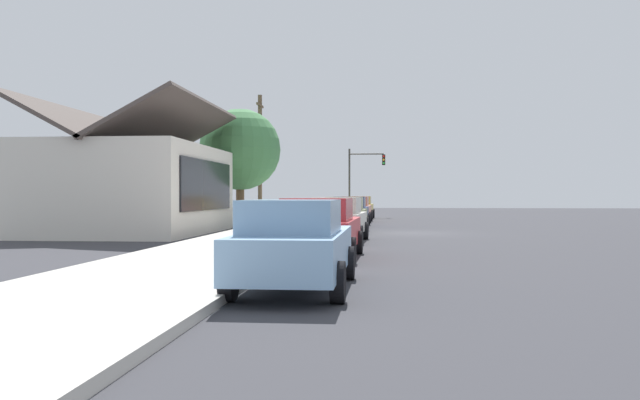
{
  "coord_description": "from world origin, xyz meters",
  "views": [
    {
      "loc": [
        -30.79,
        1.11,
        1.67
      ],
      "look_at": [
        0.7,
        3.93,
        1.45
      ],
      "focal_mm": 38.99,
      "sensor_mm": 36.0,
      "label": 1
    }
  ],
  "objects_px": {
    "car_mustard": "(360,207)",
    "shade_tree": "(240,150)",
    "car_skyblue": "(295,244)",
    "car_coral": "(355,209)",
    "fire_hydrant_red": "(294,228)",
    "car_cherry": "(320,228)",
    "car_navy": "(350,211)",
    "utility_pole_wooden": "(260,156)",
    "car_ivory": "(338,219)",
    "car_olive": "(345,214)",
    "traffic_light_main": "(363,171)"
  },
  "relations": [
    {
      "from": "traffic_light_main",
      "to": "car_mustard",
      "type": "bearing_deg",
      "value": 177.74
    },
    {
      "from": "car_skyblue",
      "to": "car_coral",
      "type": "relative_size",
      "value": 1.05
    },
    {
      "from": "car_ivory",
      "to": "car_coral",
      "type": "relative_size",
      "value": 1.03
    },
    {
      "from": "traffic_light_main",
      "to": "car_navy",
      "type": "bearing_deg",
      "value": 179.07
    },
    {
      "from": "car_skyblue",
      "to": "car_cherry",
      "type": "distance_m",
      "value": 6.07
    },
    {
      "from": "car_mustard",
      "to": "fire_hydrant_red",
      "type": "distance_m",
      "value": 25.0
    },
    {
      "from": "car_coral",
      "to": "car_mustard",
      "type": "height_order",
      "value": "same"
    },
    {
      "from": "traffic_light_main",
      "to": "car_skyblue",
      "type": "bearing_deg",
      "value": 179.87
    },
    {
      "from": "car_ivory",
      "to": "traffic_light_main",
      "type": "height_order",
      "value": "traffic_light_main"
    },
    {
      "from": "car_mustard",
      "to": "car_coral",
      "type": "bearing_deg",
      "value": -179.24
    },
    {
      "from": "car_navy",
      "to": "shade_tree",
      "type": "bearing_deg",
      "value": 92.92
    },
    {
      "from": "car_navy",
      "to": "car_mustard",
      "type": "xyz_separation_m",
      "value": [
        12.3,
        -0.12,
        -0.0
      ]
    },
    {
      "from": "car_cherry",
      "to": "car_navy",
      "type": "xyz_separation_m",
      "value": [
        18.77,
        0.06,
        -0.0
      ]
    },
    {
      "from": "car_cherry",
      "to": "car_mustard",
      "type": "xyz_separation_m",
      "value": [
        31.07,
        -0.06,
        -0.0
      ]
    },
    {
      "from": "car_navy",
      "to": "utility_pole_wooden",
      "type": "xyz_separation_m",
      "value": [
        3.03,
        5.4,
        3.11
      ]
    },
    {
      "from": "car_cherry",
      "to": "fire_hydrant_red",
      "type": "height_order",
      "value": "car_cherry"
    },
    {
      "from": "car_ivory",
      "to": "shade_tree",
      "type": "bearing_deg",
      "value": 29.04
    },
    {
      "from": "car_skyblue",
      "to": "car_mustard",
      "type": "height_order",
      "value": "same"
    },
    {
      "from": "car_olive",
      "to": "fire_hydrant_red",
      "type": "relative_size",
      "value": 6.28
    },
    {
      "from": "car_olive",
      "to": "shade_tree",
      "type": "xyz_separation_m",
      "value": [
        5.88,
        5.97,
        3.29
      ]
    },
    {
      "from": "car_coral",
      "to": "fire_hydrant_red",
      "type": "xyz_separation_m",
      "value": [
        -18.7,
        1.44,
        -0.32
      ]
    },
    {
      "from": "car_olive",
      "to": "shade_tree",
      "type": "height_order",
      "value": "shade_tree"
    },
    {
      "from": "car_skyblue",
      "to": "car_navy",
      "type": "bearing_deg",
      "value": 0.78
    },
    {
      "from": "car_cherry",
      "to": "car_mustard",
      "type": "bearing_deg",
      "value": 1.45
    },
    {
      "from": "car_navy",
      "to": "shade_tree",
      "type": "relative_size",
      "value": 0.75
    },
    {
      "from": "car_mustard",
      "to": "shade_tree",
      "type": "distance_m",
      "value": 14.28
    },
    {
      "from": "car_ivory",
      "to": "car_mustard",
      "type": "distance_m",
      "value": 24.53
    },
    {
      "from": "fire_hydrant_red",
      "to": "car_coral",
      "type": "bearing_deg",
      "value": -4.4
    },
    {
      "from": "car_cherry",
      "to": "car_ivory",
      "type": "bearing_deg",
      "value": 0.94
    },
    {
      "from": "car_olive",
      "to": "car_cherry",
      "type": "bearing_deg",
      "value": -178.49
    },
    {
      "from": "car_navy",
      "to": "fire_hydrant_red",
      "type": "bearing_deg",
      "value": 174.47
    },
    {
      "from": "car_skyblue",
      "to": "car_ivory",
      "type": "distance_m",
      "value": 12.62
    },
    {
      "from": "shade_tree",
      "to": "utility_pole_wooden",
      "type": "height_order",
      "value": "utility_pole_wooden"
    },
    {
      "from": "car_cherry",
      "to": "traffic_light_main",
      "type": "height_order",
      "value": "traffic_light_main"
    },
    {
      "from": "car_cherry",
      "to": "fire_hydrant_red",
      "type": "relative_size",
      "value": 6.81
    },
    {
      "from": "car_cherry",
      "to": "car_navy",
      "type": "relative_size",
      "value": 1.03
    },
    {
      "from": "shade_tree",
      "to": "utility_pole_wooden",
      "type": "relative_size",
      "value": 0.84
    },
    {
      "from": "car_olive",
      "to": "car_skyblue",
      "type": "bearing_deg",
      "value": -178.14
    },
    {
      "from": "car_olive",
      "to": "car_navy",
      "type": "relative_size",
      "value": 0.95
    },
    {
      "from": "car_ivory",
      "to": "car_olive",
      "type": "bearing_deg",
      "value": 2.96
    },
    {
      "from": "car_skyblue",
      "to": "fire_hydrant_red",
      "type": "xyz_separation_m",
      "value": [
        12.2,
        1.57,
        -0.32
      ]
    },
    {
      "from": "shade_tree",
      "to": "car_skyblue",
      "type": "bearing_deg",
      "value": -166.15
    },
    {
      "from": "car_olive",
      "to": "car_mustard",
      "type": "height_order",
      "value": "same"
    },
    {
      "from": "car_skyblue",
      "to": "car_coral",
      "type": "bearing_deg",
      "value": 0.64
    },
    {
      "from": "fire_hydrant_red",
      "to": "utility_pole_wooden",
      "type": "bearing_deg",
      "value": 14.32
    },
    {
      "from": "car_skyblue",
      "to": "car_coral",
      "type": "height_order",
      "value": "same"
    },
    {
      "from": "car_cherry",
      "to": "car_ivory",
      "type": "xyz_separation_m",
      "value": [
        6.54,
        -0.07,
        -0.0
      ]
    },
    {
      "from": "car_cherry",
      "to": "car_coral",
      "type": "relative_size",
      "value": 1.04
    },
    {
      "from": "car_ivory",
      "to": "car_mustard",
      "type": "height_order",
      "value": "same"
    },
    {
      "from": "utility_pole_wooden",
      "to": "fire_hydrant_red",
      "type": "bearing_deg",
      "value": -165.68
    }
  ]
}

